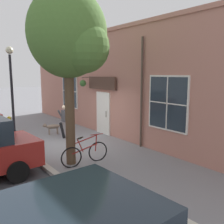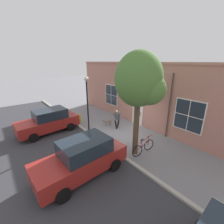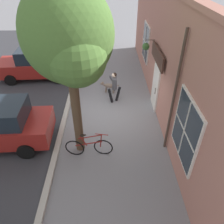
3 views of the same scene
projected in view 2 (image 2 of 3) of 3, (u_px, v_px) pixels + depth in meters
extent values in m
plane|color=gray|center=(124.00, 134.00, 11.12)|extent=(90.00, 90.00, 0.00)
cube|color=#B2ADA3|center=(102.00, 142.00, 9.92)|extent=(0.20, 28.00, 0.12)
cube|color=#38383D|center=(14.00, 177.00, 6.99)|extent=(10.00, 28.00, 0.01)
cube|color=#B27566|center=(147.00, 97.00, 11.72)|extent=(0.30, 18.00, 4.94)
cube|color=#B27566|center=(149.00, 63.00, 10.89)|extent=(0.42, 18.00, 0.16)
cube|color=white|center=(138.00, 112.00, 12.57)|extent=(0.10, 1.10, 2.10)
cube|color=#232D38|center=(137.00, 113.00, 12.57)|extent=(0.03, 0.90, 1.90)
cylinder|color=#47382D|center=(140.00, 114.00, 12.26)|extent=(0.03, 0.03, 0.30)
cube|color=#4C3328|center=(138.00, 95.00, 12.03)|extent=(0.08, 2.20, 0.60)
cylinder|color=#47382D|center=(169.00, 107.00, 10.09)|extent=(0.09, 0.09, 4.44)
cylinder|color=#47382D|center=(126.00, 90.00, 12.83)|extent=(0.44, 0.04, 0.04)
cylinder|color=#47382D|center=(124.00, 92.00, 12.78)|extent=(0.01, 0.01, 0.34)
cone|color=#2D2823|center=(124.00, 95.00, 12.85)|extent=(0.32, 0.32, 0.18)
sphere|color=#3D6B33|center=(124.00, 94.00, 12.83)|extent=(0.34, 0.34, 0.34)
cube|color=white|center=(111.00, 95.00, 14.91)|extent=(0.08, 1.82, 2.02)
cube|color=#232D38|center=(111.00, 95.00, 14.90)|extent=(0.03, 1.70, 1.90)
cube|color=white|center=(111.00, 95.00, 14.88)|extent=(0.04, 0.04, 1.90)
cube|color=white|center=(111.00, 95.00, 14.88)|extent=(0.04, 1.70, 0.04)
cube|color=white|center=(189.00, 116.00, 9.23)|extent=(0.08, 1.82, 2.02)
cube|color=#232D38|center=(188.00, 116.00, 9.22)|extent=(0.03, 1.70, 1.90)
cube|color=white|center=(188.00, 116.00, 9.20)|extent=(0.04, 0.04, 1.90)
cube|color=white|center=(188.00, 116.00, 9.20)|extent=(0.04, 1.70, 0.04)
cylinder|color=black|center=(116.00, 125.00, 11.82)|extent=(0.29, 0.13, 0.77)
cylinder|color=black|center=(118.00, 123.00, 12.16)|extent=(0.29, 0.13, 0.77)
cube|color=#4C4C51|center=(117.00, 116.00, 11.78)|extent=(0.22, 0.34, 0.56)
sphere|color=beige|center=(117.00, 111.00, 11.63)|extent=(0.21, 0.21, 0.21)
sphere|color=black|center=(117.00, 111.00, 11.64)|extent=(0.20, 0.20, 0.20)
cylinder|color=#4C4C51|center=(119.00, 117.00, 11.63)|extent=(0.16, 0.09, 0.57)
cylinder|color=#4C4C51|center=(114.00, 115.00, 11.88)|extent=(0.33, 0.09, 0.52)
ellipsoid|color=#7F6B5B|center=(108.00, 121.00, 12.52)|extent=(0.71, 0.39, 0.22)
cylinder|color=#7F6B5B|center=(106.00, 124.00, 12.46)|extent=(0.06, 0.06, 0.30)
cylinder|color=#7F6B5B|center=(106.00, 124.00, 12.58)|extent=(0.06, 0.06, 0.30)
cylinder|color=#7F6B5B|center=(111.00, 124.00, 12.62)|extent=(0.06, 0.06, 0.30)
cylinder|color=#7F6B5B|center=(110.00, 123.00, 12.75)|extent=(0.06, 0.06, 0.30)
sphere|color=#7F6B5B|center=(104.00, 121.00, 12.33)|extent=(0.18, 0.18, 0.18)
cone|color=#7F6B5B|center=(103.00, 121.00, 12.29)|extent=(0.12, 0.11, 0.09)
cone|color=#7F6B5B|center=(104.00, 120.00, 12.27)|extent=(0.06, 0.06, 0.07)
cone|color=#7F6B5B|center=(104.00, 120.00, 12.35)|extent=(0.06, 0.06, 0.07)
cylinder|color=#7F6B5B|center=(113.00, 120.00, 12.67)|extent=(0.21, 0.08, 0.14)
cylinder|color=brown|center=(136.00, 126.00, 8.35)|extent=(0.31, 0.31, 3.38)
ellipsoid|color=#4C7533|center=(139.00, 79.00, 7.51)|extent=(2.56, 2.31, 2.82)
sphere|color=#4C7533|center=(149.00, 89.00, 7.45)|extent=(1.63, 1.63, 1.63)
torus|color=black|center=(149.00, 145.00, 9.07)|extent=(0.70, 0.16, 0.70)
torus|color=black|center=(137.00, 151.00, 8.44)|extent=(0.70, 0.16, 0.70)
cylinder|color=maroon|center=(144.00, 145.00, 8.69)|extent=(0.98, 0.06, 0.22)
cylinder|color=maroon|center=(142.00, 144.00, 8.54)|extent=(0.24, 0.04, 0.47)
cylinder|color=maroon|center=(144.00, 140.00, 8.62)|extent=(0.83, 0.05, 0.19)
cylinder|color=maroon|center=(148.00, 141.00, 8.92)|extent=(0.09, 0.04, 0.58)
cylinder|color=maroon|center=(149.00, 136.00, 8.85)|extent=(0.46, 0.10, 0.03)
ellipsoid|color=black|center=(142.00, 140.00, 8.45)|extent=(0.25, 0.10, 0.10)
cube|color=maroon|center=(48.00, 123.00, 11.28)|extent=(4.38, 1.96, 0.76)
cube|color=#1E2833|center=(50.00, 114.00, 11.18)|extent=(2.31, 1.65, 0.68)
cylinder|color=black|center=(34.00, 138.00, 9.94)|extent=(0.63, 0.21, 0.62)
cylinder|color=black|center=(27.00, 129.00, 11.19)|extent=(0.63, 0.21, 0.62)
cylinder|color=black|center=(71.00, 127.00, 11.61)|extent=(0.63, 0.21, 0.62)
cylinder|color=black|center=(61.00, 120.00, 12.86)|extent=(0.63, 0.21, 0.62)
cube|color=maroon|center=(82.00, 161.00, 7.02)|extent=(4.38, 1.96, 0.76)
cube|color=#1E2833|center=(85.00, 146.00, 6.92)|extent=(2.31, 1.65, 0.68)
cylinder|color=black|center=(63.00, 196.00, 5.68)|extent=(0.63, 0.21, 0.62)
cylinder|color=black|center=(47.00, 171.00, 6.93)|extent=(0.63, 0.21, 0.62)
cylinder|color=black|center=(115.00, 165.00, 7.35)|extent=(0.63, 0.21, 0.62)
cylinder|color=black|center=(94.00, 150.00, 8.60)|extent=(0.63, 0.21, 0.62)
cylinder|color=black|center=(88.00, 108.00, 10.91)|extent=(0.11, 0.11, 3.82)
sphere|color=beige|center=(86.00, 79.00, 10.23)|extent=(0.32, 0.32, 0.32)
cylinder|color=gold|center=(80.00, 119.00, 13.26)|extent=(0.20, 0.20, 0.62)
sphere|color=gold|center=(79.00, 115.00, 13.15)|extent=(0.20, 0.20, 0.20)
cylinder|color=gold|center=(78.00, 119.00, 13.18)|extent=(0.10, 0.07, 0.07)
cylinder|color=gold|center=(81.00, 118.00, 13.33)|extent=(0.10, 0.07, 0.07)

